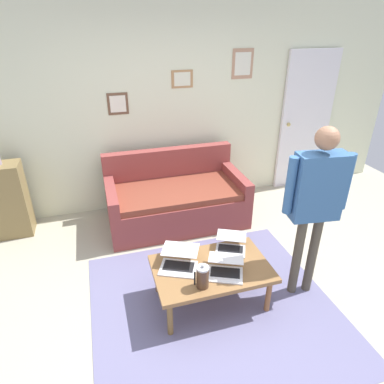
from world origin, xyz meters
TOP-DOWN VIEW (x-y plane):
  - ground_plane at (0.00, 0.00)m, footprint 7.68×7.68m
  - area_rug at (0.06, 0.04)m, footprint 2.22×2.10m
  - back_wall at (-0.00, -2.20)m, footprint 7.04×0.11m
  - interior_door at (-2.16, -2.11)m, footprint 0.82×0.09m
  - couch at (0.02, -1.60)m, footprint 1.74×0.94m
  - coffee_table at (0.06, -0.06)m, footprint 1.06×0.67m
  - laptop_left at (-0.03, 0.04)m, footprint 0.40×0.40m
  - laptop_center at (0.34, -0.17)m, footprint 0.45×0.46m
  - laptop_right at (-0.21, -0.27)m, footprint 0.39×0.39m
  - french_press at (0.22, 0.15)m, footprint 0.13×0.11m
  - side_shelf at (2.02, -1.86)m, footprint 0.42×0.32m
  - person_standing at (-0.83, 0.05)m, footprint 0.59×0.24m

SIDE VIEW (x-z plane):
  - ground_plane at x=0.00m, z-range 0.00..0.00m
  - area_rug at x=0.06m, z-range 0.00..0.01m
  - couch at x=0.02m, z-range -0.14..0.74m
  - coffee_table at x=0.06m, z-range 0.16..0.57m
  - laptop_right at x=-0.21m, z-range 0.39..0.50m
  - laptop_left at x=-0.03m, z-range 0.38..0.52m
  - laptop_center at x=0.34m, z-range 0.39..0.52m
  - side_shelf at x=2.02m, z-range 0.00..0.93m
  - french_press at x=0.22m, z-range 0.39..0.62m
  - interior_door at x=-2.16m, z-range 0.00..2.05m
  - person_standing at x=-0.83m, z-range 0.24..1.91m
  - back_wall at x=0.00m, z-range 0.00..2.70m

